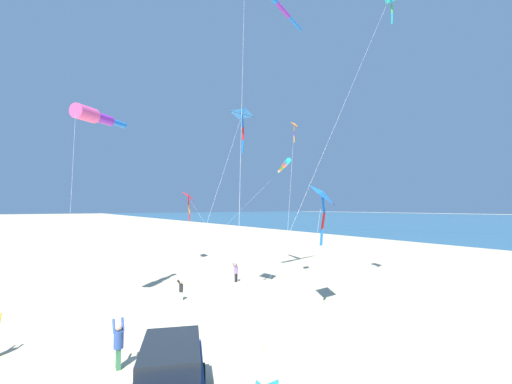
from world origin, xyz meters
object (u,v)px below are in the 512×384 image
at_px(person_bystander_far, 181,289).
at_px(kite_windsock_rainbow_low_near, 285,165).
at_px(kite_windsock_striped_overhead, 95,116).
at_px(kite_delta_checkered_midright, 295,126).
at_px(kite_delta_long_streamer_left, 324,196).
at_px(kite_delta_teal_far_right, 189,197).
at_px(person_adult_flyer, 119,342).
at_px(parked_car, 170,380).
at_px(person_child_green_jacket, 236,271).
at_px(kite_delta_white_trailing, 242,114).
at_px(cooler_box, 267,384).

relative_size(person_bystander_far, kite_windsock_rainbow_low_near, 0.09).
bearing_deg(kite_windsock_striped_overhead, kite_delta_checkered_midright, -12.55).
xyz_separation_m(kite_windsock_rainbow_low_near, kite_delta_long_streamer_left, (-6.80, -11.34, -3.52)).
height_order(kite_windsock_striped_overhead, kite_delta_teal_far_right, kite_windsock_striped_overhead).
xyz_separation_m(kite_windsock_striped_overhead, kite_delta_long_streamer_left, (10.58, -7.90, -4.64)).
distance_m(person_adult_flyer, kite_delta_teal_far_right, 23.41).
bearing_deg(kite_delta_teal_far_right, kite_windsock_striped_overhead, -132.89).
xyz_separation_m(parked_car, kite_delta_checkered_midright, (12.53, 8.63, 10.88)).
height_order(person_bystander_far, kite_windsock_rainbow_low_near, kite_windsock_rainbow_low_near).
distance_m(person_child_green_jacket, kite_windsock_rainbow_low_near, 11.92).
xyz_separation_m(kite_delta_white_trailing, kite_delta_long_streamer_left, (2.68, -4.32, -5.26)).
height_order(kite_delta_white_trailing, kite_delta_teal_far_right, kite_delta_white_trailing).
distance_m(person_child_green_jacket, kite_delta_checkered_midright, 11.96).
bearing_deg(kite_delta_white_trailing, kite_windsock_rainbow_low_near, 36.50).
xyz_separation_m(person_adult_flyer, kite_delta_long_streamer_left, (10.75, 0.10, 5.47)).
bearing_deg(kite_delta_teal_far_right, kite_windsock_rainbow_low_near, -52.11).
xyz_separation_m(cooler_box, person_bystander_far, (1.47, 10.79, 0.47)).
xyz_separation_m(person_adult_flyer, person_child_green_jacket, (10.33, 8.81, -0.12)).
height_order(cooler_box, kite_windsock_striped_overhead, kite_windsock_striped_overhead).
xyz_separation_m(person_child_green_jacket, kite_delta_long_streamer_left, (0.42, -8.71, 5.59)).
distance_m(kite_windsock_striped_overhead, kite_delta_checkered_midright, 13.31).
xyz_separation_m(kite_delta_white_trailing, kite_delta_teal_far_right, (3.01, 15.33, -4.80)).
bearing_deg(kite_delta_checkered_midright, kite_delta_white_trailing, -172.20).
relative_size(cooler_box, kite_windsock_rainbow_low_near, 0.05).
distance_m(parked_car, person_adult_flyer, 3.57).
bearing_deg(cooler_box, person_bystander_far, 82.24).
distance_m(person_adult_flyer, person_child_green_jacket, 13.58).
bearing_deg(kite_windsock_striped_overhead, cooler_box, -74.54).
height_order(parked_car, kite_delta_long_streamer_left, kite_delta_long_streamer_left).
relative_size(person_bystander_far, kite_windsock_striped_overhead, 0.11).
bearing_deg(kite_windsock_rainbow_low_near, person_bystander_far, -159.09).
xyz_separation_m(person_adult_flyer, kite_windsock_rainbow_low_near, (17.55, 11.44, 8.99)).
height_order(person_child_green_jacket, kite_delta_teal_far_right, kite_delta_teal_far_right).
bearing_deg(kite_windsock_striped_overhead, parked_car, -87.81).
bearing_deg(kite_delta_white_trailing, kite_delta_checkered_midright, 7.80).
bearing_deg(kite_delta_checkered_midright, kite_windsock_rainbow_low_near, 55.11).
xyz_separation_m(cooler_box, kite_windsock_striped_overhead, (-3.36, 12.15, 10.84)).
relative_size(kite_delta_white_trailing, kite_delta_long_streamer_left, 1.69).
relative_size(person_bystander_far, kite_delta_long_streamer_left, 0.18).
relative_size(kite_windsock_striped_overhead, kite_windsock_rainbow_low_near, 0.83).
bearing_deg(cooler_box, kite_delta_long_streamer_left, 30.50).
height_order(cooler_box, person_adult_flyer, person_adult_flyer).
distance_m(kite_delta_white_trailing, kite_windsock_striped_overhead, 8.70).
distance_m(cooler_box, kite_delta_checkered_midright, 17.70).
xyz_separation_m(parked_car, kite_windsock_rainbow_low_near, (16.94, 14.95, 8.98)).
bearing_deg(kite_delta_checkered_midright, kite_windsock_striped_overhead, 167.45).
height_order(kite_delta_white_trailing, kite_delta_checkered_midright, kite_delta_checkered_midright).
height_order(person_adult_flyer, kite_delta_teal_far_right, kite_delta_teal_far_right).
bearing_deg(person_adult_flyer, kite_delta_long_streamer_left, 0.55).
bearing_deg(kite_delta_long_streamer_left, person_adult_flyer, -179.45).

